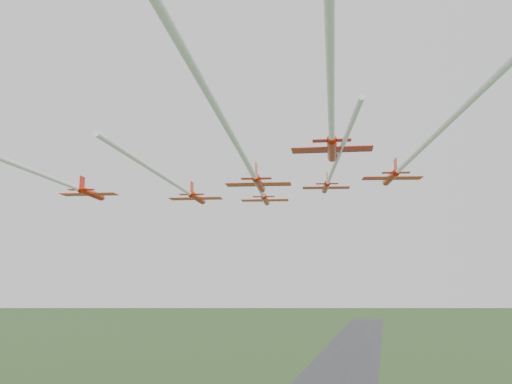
% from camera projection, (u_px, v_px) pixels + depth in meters
% --- Properties ---
extents(runway, '(38.00, 900.00, 0.04)m').
position_uv_depth(runway, '(337.00, 378.00, 269.79)').
color(runway, '#343436').
rests_on(runway, ground).
extents(jet_lead, '(10.79, 50.51, 2.68)m').
position_uv_depth(jet_lead, '(261.00, 190.00, 97.62)').
color(jet_lead, red).
extents(jet_row2_left, '(9.15, 49.23, 2.69)m').
position_uv_depth(jet_row2_left, '(181.00, 188.00, 86.72)').
color(jet_row2_left, red).
extents(jet_row2_right, '(12.26, 52.81, 2.38)m').
position_uv_depth(jet_row2_right, '(332.00, 172.00, 83.72)').
color(jet_row2_right, red).
extents(jet_row3_left, '(9.26, 47.77, 2.45)m').
position_uv_depth(jet_row3_left, '(58.00, 181.00, 72.57)').
color(jet_row3_left, red).
extents(jet_row3_mid, '(12.77, 69.51, 2.82)m').
position_uv_depth(jet_row3_mid, '(244.00, 156.00, 64.62)').
color(jet_row3_mid, red).
extents(jet_row3_right, '(13.68, 57.18, 2.55)m').
position_uv_depth(jet_row3_right, '(413.00, 156.00, 68.77)').
color(jet_row3_right, red).
extents(jet_row4_right, '(9.89, 49.27, 2.91)m').
position_uv_depth(jet_row4_right, '(332.00, 127.00, 59.45)').
color(jet_row4_right, red).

